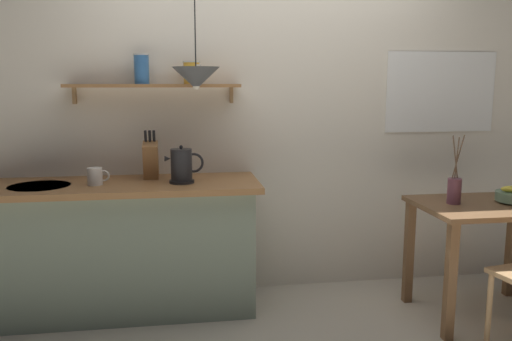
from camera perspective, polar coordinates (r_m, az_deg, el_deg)
ground_plane at (r=3.51m, az=2.32°, el=-16.14°), size 14.00×14.00×0.00m
back_wall at (r=3.84m, az=3.64°, el=6.99°), size 6.80×0.11×2.70m
kitchen_counter at (r=3.61m, az=-14.61°, el=-8.07°), size 1.83×0.63×0.88m
wall_shelf at (r=3.60m, az=-9.91°, el=9.83°), size 1.16×0.20×0.33m
dining_table at (r=3.70m, az=23.82°, el=-5.45°), size 0.87×0.66×0.76m
twig_vase at (r=3.57m, az=20.80°, el=-1.97°), size 0.09×0.09×0.44m
electric_kettle at (r=3.39m, az=-8.06°, el=0.48°), size 0.25×0.16×0.24m
knife_block at (r=3.56m, az=-11.41°, el=1.19°), size 0.10×0.18×0.33m
coffee_mug_by_sink at (r=3.45m, az=-17.10°, el=-0.61°), size 0.14×0.09×0.11m
pendant_lamp at (r=3.30m, az=-6.55°, el=9.97°), size 0.30×0.30×0.68m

